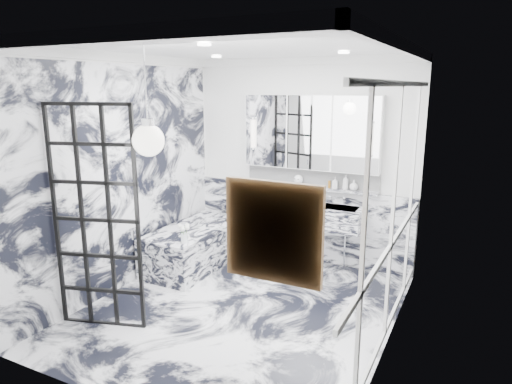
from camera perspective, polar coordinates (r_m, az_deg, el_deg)
The scene contains 25 objects.
floor at distance 5.26m, azimuth -1.99°, elevation -14.40°, with size 3.60×3.60×0.00m, color white.
ceiling at distance 4.68m, azimuth -2.28°, elevation 17.64°, with size 3.60×3.60×0.00m, color white.
wall_back at distance 6.39m, azimuth 5.70°, elevation 3.77°, with size 3.60×3.60×0.00m, color white.
wall_front at distance 3.37m, azimuth -17.11°, elevation -5.27°, with size 3.60×3.60×0.00m, color white.
wall_left at distance 5.71m, azimuth -16.34°, elevation 2.20°, with size 3.60×3.60×0.00m, color white.
wall_right at distance 4.26m, azimuth 17.08°, elevation -1.46°, with size 3.60×3.60×0.00m, color white.
marble_clad_back at distance 6.56m, azimuth 5.45°, elevation -3.82°, with size 3.18×0.05×1.05m, color white.
marble_clad_left at distance 5.71m, azimuth -16.19°, elevation 1.59°, with size 0.02×3.56×2.68m, color white.
panel_molding at distance 4.29m, azimuth 16.72°, elevation -2.72°, with size 0.03×3.40×2.30m, color white.
soap_bottle_a at distance 6.14m, azimuth 11.14°, elevation 1.22°, with size 0.08×0.08×0.20m, color #8C5919.
soap_bottle_b at distance 6.18m, azimuth 9.85°, elevation 1.15°, with size 0.07×0.07×0.16m, color #4C4C51.
soap_bottle_c at distance 6.11m, azimuth 12.13°, elevation 0.83°, with size 0.11×0.11×0.14m, color silver.
face_pot at distance 6.35m, azimuth 5.32°, elevation 1.57°, with size 0.13×0.13×0.13m, color white.
amber_bottle at distance 6.21m, azimuth 9.14°, elevation 0.96°, with size 0.04×0.04×0.10m, color #8C5919.
flower_vase at distance 5.69m, azimuth -8.96°, elevation -5.72°, with size 0.08×0.08×0.12m, color silver.
crittall_door at distance 4.80m, azimuth -19.38°, elevation -3.30°, with size 0.88×0.04×2.27m, color black, non-canonical shape.
artwork at distance 2.69m, azimuth 2.17°, elevation -5.01°, with size 0.51×0.05×0.51m, color #B46F12.
pendant_light at distance 3.70m, azimuth -13.30°, elevation 6.28°, with size 0.25×0.25×0.25m, color white.
trough_sink at distance 6.25m, azimuth 6.03°, elevation -2.72°, with size 1.60×0.45×0.30m, color silver.
ledge at distance 6.32m, azimuth 6.64°, elevation 0.61°, with size 1.90×0.14×0.04m, color silver.
subway_tile at distance 6.35m, azimuth 6.87°, elevation 1.91°, with size 1.90×0.03×0.23m, color white.
mirror_cabinet at distance 6.21m, azimuth 6.84°, elevation 7.39°, with size 1.90×0.16×1.00m, color white.
sconce_left at distance 6.45m, azimuth -0.37°, elevation 7.34°, with size 0.07×0.07×0.40m, color white.
sconce_right at distance 5.89m, azimuth 14.06°, elevation 6.40°, with size 0.07×0.07×0.40m, color white.
bathtub at distance 6.42m, azimuth -7.42°, elevation -6.61°, with size 0.75×1.65×0.55m, color silver.
Camera 1 is at (2.26, -4.08, 2.43)m, focal length 32.00 mm.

